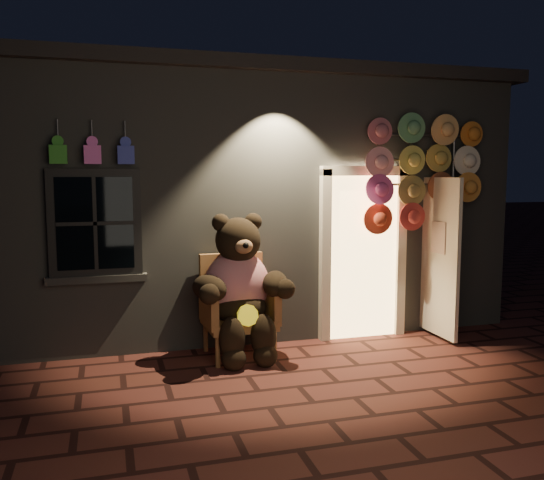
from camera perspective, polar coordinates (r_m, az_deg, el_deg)
name	(u,v)px	position (r m, az deg, el deg)	size (l,w,h in m)	color
ground	(299,386)	(5.88, 2.66, -14.30)	(60.00, 60.00, 0.00)	#532420
shop_building	(220,196)	(9.37, -5.16, 4.38)	(7.30, 5.95, 3.51)	slate
wicker_armchair	(237,305)	(6.72, -3.54, -6.46)	(0.83, 0.76, 1.16)	brown
teddy_bear	(240,288)	(6.53, -3.22, -4.75)	(1.21, 0.96, 1.67)	red
hat_rack	(423,169)	(7.54, 14.75, 6.78)	(1.59, 0.22, 2.81)	#59595E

